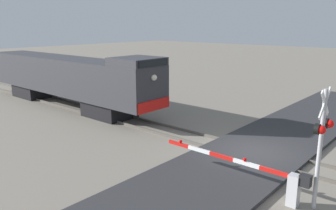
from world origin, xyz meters
TOP-DOWN VIEW (x-y plane):
  - ground_plane at (0.00, 0.00)m, footprint 160.00×160.00m
  - rail_track_left at (-0.72, 0.00)m, footprint 0.08×80.00m
  - rail_track_right at (0.72, 0.00)m, footprint 0.08×80.00m
  - road_surface at (0.00, 0.00)m, footprint 36.00×4.65m
  - locomotive at (0.00, 15.27)m, footprint 2.78×18.23m
  - crossing_signal at (-3.06, -3.78)m, footprint 1.18×0.33m
  - crossing_gate at (-3.37, -2.34)m, footprint 0.36×6.05m

SIDE VIEW (x-z plane):
  - ground_plane at x=0.00m, z-range 0.00..0.00m
  - rail_track_left at x=-0.72m, z-range 0.00..0.15m
  - rail_track_right at x=0.72m, z-range 0.00..0.15m
  - road_surface at x=0.00m, z-range 0.00..0.17m
  - crossing_gate at x=-3.37m, z-range 0.16..1.40m
  - locomotive at x=0.00m, z-range 0.12..4.23m
  - crossing_signal at x=-3.06m, z-range 0.50..4.61m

